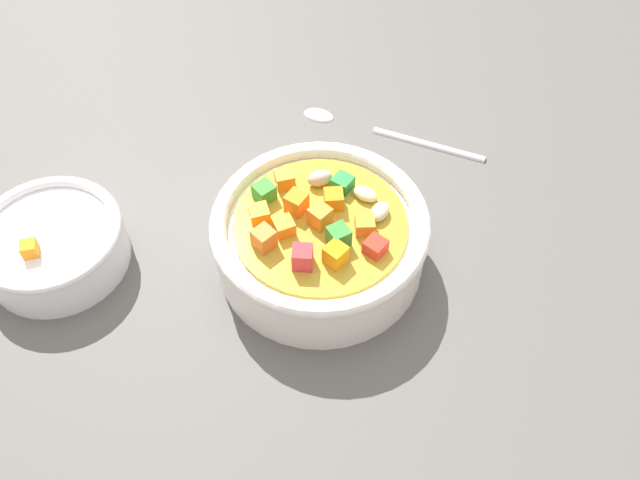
{
  "coord_description": "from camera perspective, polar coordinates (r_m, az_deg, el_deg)",
  "views": [
    {
      "loc": [
        -28.57,
        20.52,
        48.72
      ],
      "look_at": [
        0.0,
        0.0,
        2.91
      ],
      "focal_mm": 38.0,
      "sensor_mm": 36.0,
      "label": 1
    }
  ],
  "objects": [
    {
      "name": "soup_bowl_main",
      "position": [
        0.57,
        -0.01,
        0.22
      ],
      "size": [
        18.37,
        18.37,
        7.11
      ],
      "color": "white",
      "rests_on": "ground_plane"
    },
    {
      "name": "ground_plane",
      "position": [
        0.61,
        -0.0,
        -2.24
      ],
      "size": [
        140.0,
        140.0,
        2.0
      ],
      "primitive_type": "cube",
      "color": "#565451"
    },
    {
      "name": "side_bowl_small",
      "position": [
        0.63,
        -21.58,
        -0.32
      ],
      "size": [
        12.5,
        12.5,
        5.0
      ],
      "color": "white",
      "rests_on": "ground_plane"
    },
    {
      "name": "spoon",
      "position": [
        0.71,
        4.89,
        9.33
      ],
      "size": [
        17.2,
        11.71,
        0.91
      ],
      "rotation": [
        0.0,
        0.0,
        6.85
      ],
      "color": "silver",
      "rests_on": "ground_plane"
    }
  ]
}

